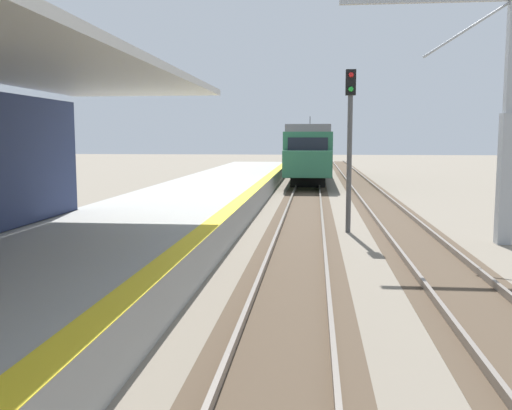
% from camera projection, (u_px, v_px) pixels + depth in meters
% --- Properties ---
extents(station_platform, '(5.00, 80.00, 0.91)m').
position_uv_depth(station_platform, '(91.00, 258.00, 12.40)').
color(station_platform, '#999993').
rests_on(station_platform, ground).
extents(track_pair_nearest_platform, '(2.34, 120.00, 0.16)m').
position_uv_depth(track_pair_nearest_platform, '(299.00, 246.00, 15.95)').
color(track_pair_nearest_platform, '#4C3D2D').
rests_on(track_pair_nearest_platform, ground).
extents(track_pair_middle, '(2.34, 120.00, 0.16)m').
position_uv_depth(track_pair_middle, '(423.00, 248.00, 15.61)').
color(track_pair_middle, '#4C3D2D').
rests_on(track_pair_middle, ground).
extents(approaching_train, '(2.93, 19.60, 4.76)m').
position_uv_depth(approaching_train, '(309.00, 150.00, 41.64)').
color(approaching_train, '#286647').
rests_on(approaching_train, ground).
extents(rail_signal_post, '(0.32, 0.34, 5.20)m').
position_uv_depth(rail_signal_post, '(350.00, 134.00, 18.23)').
color(rail_signal_post, '#4C4C4C').
rests_on(rail_signal_post, ground).
extents(catenary_pylon_far_side, '(5.00, 0.40, 7.50)m').
position_uv_depth(catenary_pylon_far_side, '(498.00, 119.00, 16.16)').
color(catenary_pylon_far_side, '#9EA3A8').
rests_on(catenary_pylon_far_side, ground).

